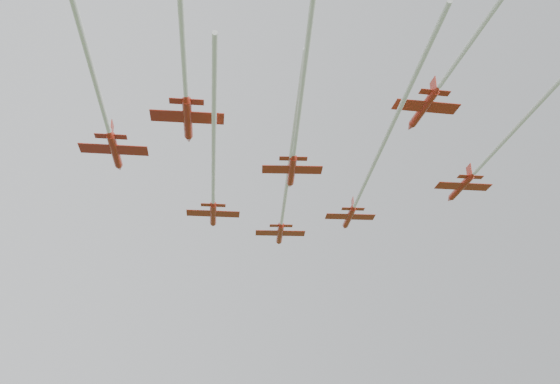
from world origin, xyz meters
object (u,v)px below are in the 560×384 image
jet_lead (285,201)px  jet_row2_left (213,183)px  jet_row4_left (184,54)px  jet_row2_right (367,179)px  jet_row4_right (454,65)px  jet_row3_mid (300,107)px  jet_row3_left (105,116)px  jet_row3_right (495,151)px

jet_lead → jet_row2_left: bearing=-131.1°
jet_lead → jet_row4_left: 45.09m
jet_row4_left → jet_row2_right: bearing=46.3°
jet_row4_left → jet_row4_right: jet_row4_right is taller
jet_lead → jet_row3_mid: (-13.98, -27.20, -0.23)m
jet_row3_left → jet_row3_mid: jet_row3_left is taller
jet_row4_left → jet_row2_left: bearing=83.6°
jet_lead → jet_row3_mid: size_ratio=0.96×
jet_row2_right → jet_row4_left: 37.47m
jet_row4_right → jet_row3_mid: bearing=143.3°
jet_row4_right → jet_row2_right: bearing=95.5°
jet_row3_right → jet_row2_left: bearing=158.4°
jet_row2_left → jet_row4_right: bearing=-47.3°
jet_lead → jet_row2_right: size_ratio=1.08×
jet_lead → jet_row4_left: size_ratio=1.13×
jet_row4_left → jet_row4_right: bearing=2.3°
jet_row2_right → jet_row4_right: (-7.07, -25.20, 2.27)m
jet_row2_left → jet_row4_right: (12.25, -37.22, 2.61)m
jet_lead → jet_row2_left: size_ratio=1.18×
jet_row2_left → jet_row3_left: jet_row3_left is taller
jet_row2_left → jet_row3_right: bearing=-21.0°
jet_row2_right → jet_row3_right: 18.51m
jet_lead → jet_row4_left: (-31.45, -32.27, -1.84)m
jet_row3_mid → jet_row4_right: 19.20m
jet_row4_left → jet_row4_right: size_ratio=1.25×
jet_row2_right → jet_row3_left: bearing=-162.2°
jet_lead → jet_row4_right: size_ratio=1.41×
jet_row2_left → jet_row3_mid: bearing=-60.0°
jet_row2_right → jet_row3_left: size_ratio=1.23×
jet_row2_left → jet_row4_right: jet_row4_right is taller
jet_lead → jet_row3_right: 36.75m
jet_lead → jet_row2_right: bearing=-52.2°
jet_row3_mid → jet_row4_right: size_ratio=1.47×
jet_row2_left → jet_row2_right: bearing=-7.4°
jet_row4_right → jet_row3_right: bearing=50.5°
jet_lead → jet_row3_right: size_ratio=1.26×
jet_row2_left → jet_row3_right: 39.84m
jet_row3_right → jet_row4_right: (-15.68, -8.82, 2.70)m
jet_lead → jet_row2_right: 18.72m
jet_row2_right → jet_row4_right: size_ratio=1.31×
jet_row2_right → jet_row4_right: 26.27m
jet_row3_right → jet_row4_left: size_ratio=0.90×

